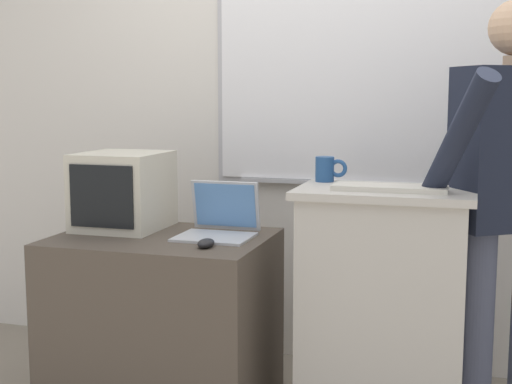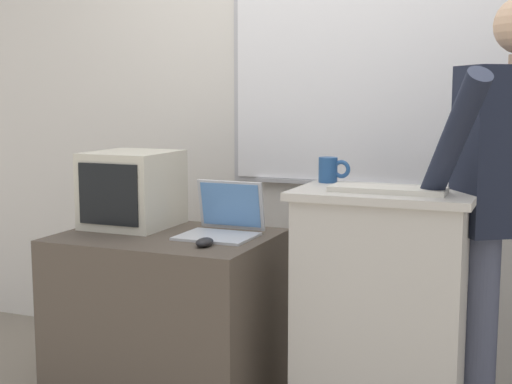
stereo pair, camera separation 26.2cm
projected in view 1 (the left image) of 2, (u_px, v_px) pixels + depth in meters
The scene contains 9 objects.
back_wall at pixel (335, 70), 3.50m from camera, with size 6.40×0.17×2.93m.
lectern_podium at pixel (382, 313), 2.79m from camera, with size 0.67×0.44×0.99m.
side_desk at pixel (164, 323), 3.03m from camera, with size 0.89×0.66×0.75m.
person_presenter at pixel (509, 188), 2.74m from camera, with size 0.59×0.72×1.70m.
laptop at pixel (220, 220), 3.00m from camera, with size 0.31×0.30×0.22m.
wireless_keyboard at pixel (390, 188), 2.66m from camera, with size 0.42×0.14×0.02m.
computer_mouse_by_laptop at pixel (206, 243), 2.76m from camera, with size 0.06×0.10×0.03m.
crt_monitor at pixel (123, 191), 3.14m from camera, with size 0.35×0.39×0.34m.
coffee_mug at pixel (326, 169), 2.93m from camera, with size 0.13×0.08×0.10m.
Camera 1 is at (0.69, -2.36, 1.34)m, focal length 50.00 mm.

